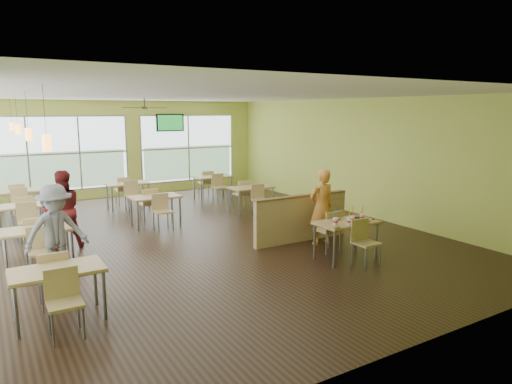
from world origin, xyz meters
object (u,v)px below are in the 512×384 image
Objects in this scene: half_wall_divider at (301,218)px; man_plaid at (322,207)px; main_table at (346,227)px; food_basket at (357,216)px.

man_plaid is (0.23, -0.41, 0.30)m from half_wall_divider.
half_wall_divider reaches higher than main_table.
main_table is 7.03× the size of food_basket.
man_plaid is at bearing -60.24° from half_wall_divider.
half_wall_divider is 11.11× the size of food_basket.
main_table is 1.45m from half_wall_divider.
man_plaid is at bearing 98.61° from food_basket.
main_table is 1.09m from man_plaid.
main_table is 0.92× the size of man_plaid.
food_basket is at bearing 99.62° from man_plaid.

